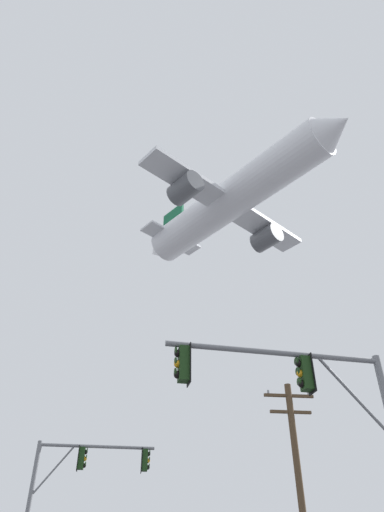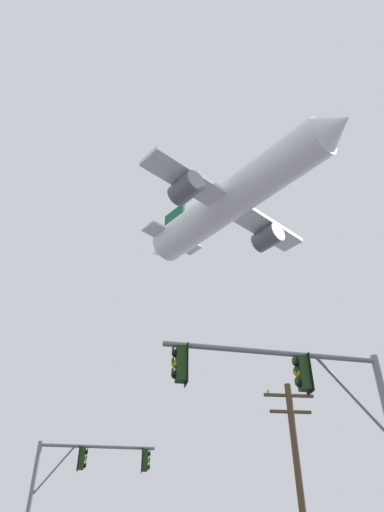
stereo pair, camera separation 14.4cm
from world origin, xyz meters
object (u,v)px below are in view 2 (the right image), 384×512
(signal_pole_near, at_px, (314,410))
(airplane, at_px, (234,199))
(signal_pole_far, at_px, (75,482))
(utility_pole, at_px, (299,481))

(signal_pole_near, relative_size, airplane, 0.27)
(airplane, bearing_deg, signal_pole_far, -131.07)
(signal_pole_far, xyz_separation_m, airplane, (10.55, 12.10, 27.98))
(utility_pole, distance_m, airplane, 32.04)
(signal_pole_far, height_order, airplane, airplane)
(utility_pole, bearing_deg, signal_pole_near, -103.49)
(signal_pole_far, distance_m, utility_pole, 9.51)
(airplane, bearing_deg, signal_pole_near, -98.43)
(signal_pole_far, height_order, utility_pole, utility_pole)
(signal_pole_near, bearing_deg, signal_pole_far, 123.23)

